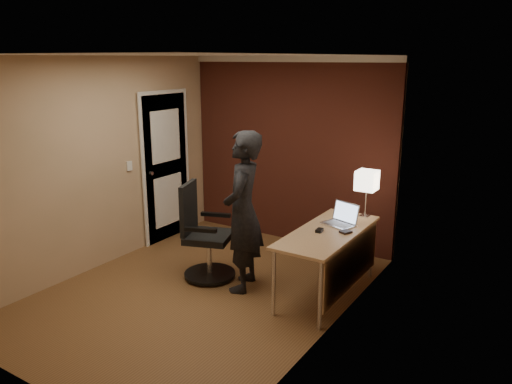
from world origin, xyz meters
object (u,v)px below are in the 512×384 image
desk (334,243)px  desk_lamp (367,181)px  laptop (342,218)px  person (243,212)px  wallet (346,232)px  mouse (319,230)px  office_chair (203,238)px

desk → desk_lamp: bearing=82.9°
desk → laptop: size_ratio=3.81×
desk → desk_lamp: (0.08, 0.66, 0.55)m
person → wallet: bearing=89.4°
desk → mouse: bearing=-148.5°
desk → wallet: (0.11, 0.03, 0.14)m
desk_lamp → office_chair: (-1.55, -1.00, -0.66)m
desk_lamp → wallet: desk_lamp is taller
mouse → person: bearing=-168.7°
desk → wallet: 0.18m
desk → wallet: wallet is taller
desk → office_chair: office_chair is taller
desk → office_chair: size_ratio=1.37×
laptop → mouse: laptop is taller
person → desk: bearing=89.6°
wallet → desk_lamp: bearing=92.4°
wallet → office_chair: (-1.57, -0.38, -0.26)m
laptop → desk: bearing=-82.5°
office_chair → desk_lamp: bearing=32.9°
desk_lamp → office_chair: size_ratio=0.49×
wallet → office_chair: 1.64m
office_chair → person: (0.54, 0.02, 0.39)m
wallet → person: person is taller
desk_lamp → desk: bearing=-97.1°
person → mouse: bearing=87.3°
desk → laptop: laptop is taller
office_chair → person: size_ratio=0.62×
office_chair → wallet: bearing=13.5°
office_chair → person: person is taller
mouse → person: 0.84m
mouse → person: (-0.79, -0.24, 0.13)m
desk_lamp → person: bearing=-135.9°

